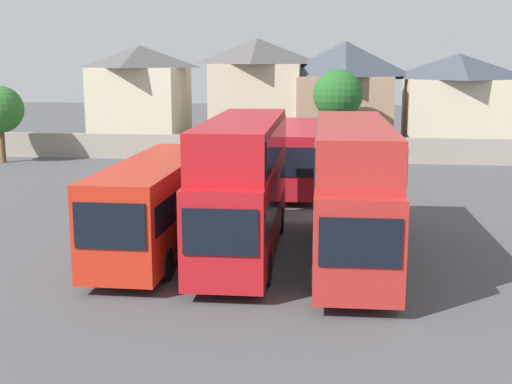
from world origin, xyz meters
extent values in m
plane|color=#4C4C4F|center=(0.00, 18.00, 0.00)|extent=(140.00, 140.00, 0.00)
cube|color=gray|center=(0.00, 24.09, 0.90)|extent=(56.00, 0.50, 1.80)
cube|color=red|center=(-3.40, 0.08, 1.93)|extent=(2.54, 10.35, 3.14)
cube|color=black|center=(-3.41, -5.12, 2.30)|extent=(2.21, 0.09, 1.41)
cube|color=black|center=(-3.40, 0.08, 2.30)|extent=(2.58, 9.53, 0.99)
cylinder|color=black|center=(-2.25, -3.13, 0.55)|extent=(0.30, 1.10, 1.10)
cylinder|color=black|center=(-4.56, -3.13, 0.55)|extent=(0.30, 1.10, 1.10)
cylinder|color=black|center=(-2.23, 3.28, 0.55)|extent=(0.30, 1.10, 1.10)
cylinder|color=black|center=(-4.55, 3.29, 0.55)|extent=(0.30, 1.10, 1.10)
cube|color=#B3171D|center=(-0.15, 0.19, 1.90)|extent=(2.75, 11.06, 3.09)
cube|color=black|center=(-0.04, -5.34, 2.27)|extent=(2.22, 0.13, 1.39)
cube|color=black|center=(-0.15, 0.19, 2.27)|extent=(2.77, 10.18, 0.97)
cube|color=#B3171D|center=(-0.16, 0.46, 4.25)|extent=(2.68, 10.51, 1.61)
cube|color=black|center=(-0.16, 0.46, 4.25)|extent=(2.76, 9.96, 1.12)
cylinder|color=black|center=(1.08, -3.20, 0.55)|extent=(0.32, 1.11, 1.10)
cylinder|color=black|center=(-1.24, -3.25, 0.55)|extent=(0.32, 1.11, 1.10)
cylinder|color=black|center=(0.94, 3.62, 0.55)|extent=(0.32, 1.11, 1.10)
cylinder|color=black|center=(-1.38, 3.58, 0.55)|extent=(0.32, 1.11, 1.10)
cube|color=#AF2824|center=(3.82, -0.13, 1.90)|extent=(2.83, 11.69, 3.08)
cube|color=black|center=(3.95, -5.97, 2.27)|extent=(2.26, 0.13, 1.39)
cube|color=black|center=(3.82, -0.13, 2.27)|extent=(2.85, 10.76, 0.97)
cube|color=#AF2824|center=(3.81, 0.16, 4.21)|extent=(2.77, 11.11, 1.54)
cube|color=black|center=(3.81, 0.16, 4.21)|extent=(2.84, 10.53, 1.08)
cylinder|color=black|center=(5.08, -3.71, 0.55)|extent=(0.32, 1.11, 1.10)
cylinder|color=black|center=(2.72, -3.76, 0.55)|extent=(0.32, 1.11, 1.10)
cylinder|color=black|center=(4.92, 3.50, 0.55)|extent=(0.32, 1.11, 1.10)
cylinder|color=black|center=(2.55, 3.45, 0.55)|extent=(0.32, 1.11, 1.10)
cube|color=red|center=(-2.51, 14.08, 1.87)|extent=(3.09, 11.92, 3.02)
cube|color=black|center=(-2.80, 8.16, 2.23)|extent=(2.20, 0.19, 1.36)
cube|color=black|center=(-2.51, 14.08, 2.23)|extent=(3.08, 10.98, 0.95)
cylinder|color=black|center=(-1.54, 10.37, 0.55)|extent=(0.35, 1.11, 1.10)
cylinder|color=black|center=(-3.84, 10.48, 0.55)|extent=(0.35, 1.11, 1.10)
cylinder|color=black|center=(-1.17, 17.68, 0.55)|extent=(0.35, 1.11, 1.10)
cylinder|color=black|center=(-3.47, 17.80, 0.55)|extent=(0.35, 1.11, 1.10)
cube|color=#B01925|center=(1.19, 13.81, 1.95)|extent=(2.66, 11.26, 3.18)
cube|color=black|center=(1.28, 8.18, 2.33)|extent=(2.19, 0.11, 1.43)
cube|color=black|center=(1.19, 13.81, 2.33)|extent=(2.69, 10.36, 1.00)
cylinder|color=black|center=(2.39, 10.35, 0.55)|extent=(0.32, 1.10, 1.10)
cylinder|color=black|center=(0.10, 10.31, 0.55)|extent=(0.32, 1.10, 1.10)
cylinder|color=black|center=(2.29, 17.30, 0.55)|extent=(0.32, 1.10, 1.10)
cylinder|color=black|center=(0.00, 17.27, 0.55)|extent=(0.32, 1.10, 1.10)
cube|color=beige|center=(-13.62, 33.04, 3.26)|extent=(7.24, 7.62, 6.53)
pyramid|color=#514C4C|center=(-13.62, 33.04, 7.46)|extent=(7.60, 8.00, 1.86)
cube|color=#C6B293|center=(-3.61, 33.66, 3.42)|extent=(7.45, 6.36, 6.84)
pyramid|color=#514C4C|center=(-3.61, 33.66, 7.90)|extent=(7.82, 6.68, 2.12)
cube|color=#9E7A60|center=(3.78, 33.18, 2.92)|extent=(7.67, 6.66, 5.85)
pyramid|color=#3D424C|center=(3.78, 33.18, 7.27)|extent=(8.05, 6.99, 2.84)
cube|color=beige|center=(12.92, 33.34, 2.82)|extent=(8.28, 6.52, 5.64)
pyramid|color=#3D424C|center=(12.92, 33.34, 6.66)|extent=(8.69, 6.85, 2.05)
cylinder|color=brown|center=(3.23, 26.59, 1.69)|extent=(0.43, 0.43, 3.37)
sphere|color=#235B23|center=(3.23, 26.59, 4.66)|extent=(3.67, 3.67, 3.67)
cylinder|color=brown|center=(-20.29, 21.09, 1.30)|extent=(0.39, 0.39, 2.61)
sphere|color=#2D6B28|center=(-20.29, 21.09, 3.77)|extent=(3.31, 3.31, 3.31)
camera|label=1|loc=(3.27, -24.00, 7.16)|focal=47.49mm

